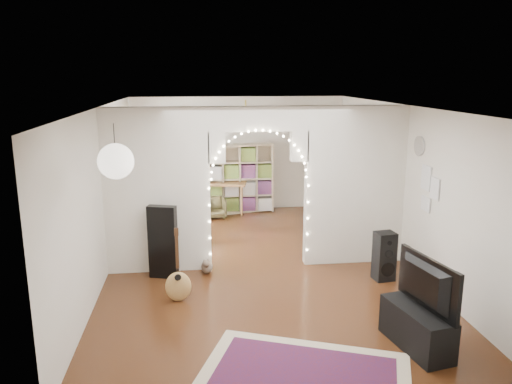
{
  "coord_description": "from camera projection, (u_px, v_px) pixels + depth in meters",
  "views": [
    {
      "loc": [
        -1.02,
        -8.0,
        3.18
      ],
      "look_at": [
        -0.0,
        0.3,
        1.22
      ],
      "focal_mm": 35.0,
      "sensor_mm": 36.0,
      "label": 1
    }
  ],
  "objects": [
    {
      "name": "wall_back",
      "position": [
        238.0,
        154.0,
        11.9
      ],
      "size": [
        5.0,
        0.02,
        2.7
      ],
      "primitive_type": "cube",
      "color": "silver",
      "rests_on": "floor"
    },
    {
      "name": "bookcase",
      "position": [
        240.0,
        178.0,
        11.78
      ],
      "size": [
        1.63,
        0.75,
        1.62
      ],
      "primitive_type": "cube",
      "rotation": [
        0.0,
        0.0,
        0.23
      ],
      "color": "beige",
      "rests_on": "floor"
    },
    {
      "name": "tabby_cat",
      "position": [
        207.0,
        266.0,
        8.19
      ],
      "size": [
        0.23,
        0.44,
        0.29
      ],
      "rotation": [
        0.0,
        0.0,
        -0.13
      ],
      "color": "brown",
      "rests_on": "floor"
    },
    {
      "name": "acoustic_guitar",
      "position": [
        178.0,
        275.0,
        7.11
      ],
      "size": [
        0.4,
        0.25,
        0.93
      ],
      "rotation": [
        0.0,
        0.0,
        0.34
      ],
      "color": "#AD7B45",
      "rests_on": "floor"
    },
    {
      "name": "wall_left",
      "position": [
        103.0,
        193.0,
        7.98
      ],
      "size": [
        0.02,
        7.5,
        2.7
      ],
      "primitive_type": "cube",
      "color": "silver",
      "rests_on": "floor"
    },
    {
      "name": "dining_chair_right",
      "position": [
        214.0,
        208.0,
        11.39
      ],
      "size": [
        0.56,
        0.57,
        0.45
      ],
      "primitive_type": "imported",
      "rotation": [
        0.0,
        0.0,
        0.17
      ],
      "color": "#4A4225",
      "rests_on": "floor"
    },
    {
      "name": "ceiling",
      "position": [
        258.0,
        106.0,
        7.96
      ],
      "size": [
        5.0,
        7.5,
        0.02
      ],
      "primitive_type": "cube",
      "color": "white",
      "rests_on": "wall_back"
    },
    {
      "name": "dining_table",
      "position": [
        221.0,
        184.0,
        11.76
      ],
      "size": [
        1.33,
        1.02,
        0.76
      ],
      "rotation": [
        0.0,
        0.0,
        -0.2
      ],
      "color": "brown",
      "rests_on": "floor"
    },
    {
      "name": "floor",
      "position": [
        258.0,
        265.0,
        8.58
      ],
      "size": [
        7.5,
        7.5,
        0.0
      ],
      "primitive_type": "plane",
      "color": "black",
      "rests_on": "ground"
    },
    {
      "name": "ceiling_fan",
      "position": [
        246.0,
        115.0,
        9.97
      ],
      "size": [
        1.1,
        1.1,
        0.3
      ],
      "primitive_type": null,
      "color": "gold",
      "rests_on": "ceiling"
    },
    {
      "name": "guitar_case",
      "position": [
        163.0,
        242.0,
        7.93
      ],
      "size": [
        0.48,
        0.28,
        1.19
      ],
      "primitive_type": "cube",
      "rotation": [
        0.0,
        0.0,
        -0.3
      ],
      "color": "black",
      "rests_on": "floor"
    },
    {
      "name": "floor_speaker",
      "position": [
        384.0,
        256.0,
        7.88
      ],
      "size": [
        0.34,
        0.31,
        0.78
      ],
      "rotation": [
        0.0,
        0.0,
        0.14
      ],
      "color": "black",
      "rests_on": "floor"
    },
    {
      "name": "paper_lantern",
      "position": [
        116.0,
        161.0,
        5.52
      ],
      "size": [
        0.4,
        0.4,
        0.4
      ],
      "primitive_type": "sphere",
      "color": "white",
      "rests_on": "ceiling"
    },
    {
      "name": "flower_vase",
      "position": [
        221.0,
        177.0,
        11.72
      ],
      "size": [
        0.22,
        0.22,
        0.19
      ],
      "primitive_type": "imported",
      "rotation": [
        0.0,
        0.0,
        -0.2
      ],
      "color": "white",
      "rests_on": "dining_table"
    },
    {
      "name": "media_console",
      "position": [
        417.0,
        328.0,
        5.93
      ],
      "size": [
        0.59,
        1.06,
        0.5
      ],
      "primitive_type": "cube",
      "rotation": [
        0.0,
        0.0,
        0.2
      ],
      "color": "black",
      "rests_on": "floor"
    },
    {
      "name": "area_rug",
      "position": [
        303.0,
        381.0,
        5.3
      ],
      "size": [
        2.71,
        2.4,
        0.02
      ],
      "primitive_type": "cube",
      "rotation": [
        0.0,
        0.0,
        -0.38
      ],
      "color": "maroon",
      "rests_on": "floor"
    },
    {
      "name": "picture_frames",
      "position": [
        428.0,
        189.0,
        7.57
      ],
      "size": [
        0.02,
        0.5,
        0.7
      ],
      "primitive_type": null,
      "color": "white",
      "rests_on": "wall_right"
    },
    {
      "name": "fairy_lights",
      "position": [
        259.0,
        178.0,
        8.1
      ],
      "size": [
        1.64,
        0.04,
        1.6
      ],
      "primitive_type": null,
      "color": "#FFEABF",
      "rests_on": "divider_wall"
    },
    {
      "name": "divider_wall",
      "position": [
        258.0,
        184.0,
        8.26
      ],
      "size": [
        5.0,
        0.2,
        2.7
      ],
      "color": "silver",
      "rests_on": "floor"
    },
    {
      "name": "dining_chair_left",
      "position": [
        183.0,
        230.0,
        9.75
      ],
      "size": [
        0.57,
        0.58,
        0.46
      ],
      "primitive_type": "imported",
      "rotation": [
        0.0,
        0.0,
        -0.19
      ],
      "color": "#4A4225",
      "rests_on": "floor"
    },
    {
      "name": "window",
      "position": [
        121.0,
        164.0,
        9.68
      ],
      "size": [
        0.04,
        1.2,
        1.4
      ],
      "primitive_type": "cube",
      "color": "white",
      "rests_on": "wall_left"
    },
    {
      "name": "wall_front",
      "position": [
        309.0,
        276.0,
        4.65
      ],
      "size": [
        5.0,
        0.02,
        2.7
      ],
      "primitive_type": "cube",
      "color": "silver",
      "rests_on": "floor"
    },
    {
      "name": "wall_clock",
      "position": [
        420.0,
        146.0,
        7.82
      ],
      "size": [
        0.03,
        0.31,
        0.31
      ],
      "primitive_type": "cylinder",
      "rotation": [
        0.0,
        1.57,
        0.0
      ],
      "color": "white",
      "rests_on": "wall_right"
    },
    {
      "name": "wall_right",
      "position": [
        402.0,
        184.0,
        8.57
      ],
      "size": [
        0.02,
        7.5,
        2.7
      ],
      "primitive_type": "cube",
      "color": "silver",
      "rests_on": "floor"
    },
    {
      "name": "tv",
      "position": [
        420.0,
        284.0,
        5.8
      ],
      "size": [
        0.35,
        1.08,
        0.62
      ],
      "primitive_type": "imported",
      "rotation": [
        0.0,
        0.0,
        1.77
      ],
      "color": "black",
      "rests_on": "media_console"
    }
  ]
}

